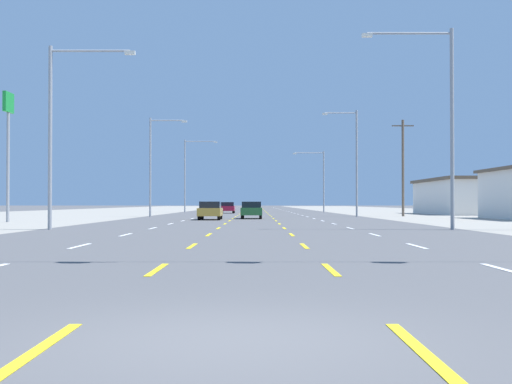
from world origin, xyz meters
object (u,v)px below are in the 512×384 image
streetlight_right_row_0 (440,112)px  streetlight_left_row_1 (151,160)px  sedan_inner_left_nearest (208,210)px  sedan_inner_left_mid (225,207)px  streetlight_right_row_1 (351,156)px  streetlight_left_row_2 (186,170)px  sedan_center_turn_near (249,210)px  streetlight_right_row_2 (318,176)px  streetlight_left_row_0 (57,122)px  pole_sign_left_row_1 (5,128)px  sedan_far_left_midfar (216,206)px

streetlight_right_row_0 → streetlight_left_row_1: 37.97m
sedan_inner_left_nearest → sedan_inner_left_mid: bearing=90.1°
sedan_inner_left_mid → streetlight_right_row_1: 26.49m
streetlight_left_row_1 → streetlight_left_row_2: 32.60m
streetlight_right_row_1 → streetlight_left_row_2: bearing=120.9°
sedan_center_turn_near → streetlight_right_row_2: size_ratio=0.50×
streetlight_left_row_0 → streetlight_left_row_1: bearing=90.2°
streetlight_left_row_0 → streetlight_right_row_1: streetlight_right_row_1 is taller
sedan_inner_left_nearest → pole_sign_left_row_1: pole_sign_left_row_1 is taller
sedan_inner_left_nearest → pole_sign_left_row_1: 16.46m
streetlight_left_row_2 → streetlight_left_row_0: bearing=-90.0°
streetlight_right_row_1 → pole_sign_left_row_1: bearing=-144.8°
sedan_inner_left_mid → streetlight_right_row_2: streetlight_right_row_2 is taller
pole_sign_left_row_1 → sedan_far_left_midfar: bearing=82.6°
sedan_inner_left_mid → streetlight_right_row_0: size_ratio=0.44×
sedan_inner_left_nearest → sedan_far_left_midfar: same height
streetlight_left_row_0 → pole_sign_left_row_1: bearing=119.1°
streetlight_left_row_1 → streetlight_right_row_1: size_ratio=0.93×
sedan_inner_left_nearest → pole_sign_left_row_1: (-13.78, -6.87, 5.83)m
pole_sign_left_row_1 → streetlight_left_row_1: 20.47m
streetlight_left_row_0 → streetlight_right_row_2: 67.99m
sedan_center_turn_near → streetlight_right_row_0: 26.55m
sedan_inner_left_mid → streetlight_right_row_1: streetlight_right_row_1 is taller
streetlight_right_row_1 → streetlight_right_row_0: bearing=-90.3°
sedan_center_turn_near → streetlight_left_row_1: streetlight_left_row_1 is taller
streetlight_left_row_0 → sedan_center_turn_near: bearing=68.4°
sedan_inner_left_nearest → streetlight_right_row_2: size_ratio=0.50×
sedan_inner_left_nearest → streetlight_right_row_1: (13.27, 12.19, 5.18)m
streetlight_left_row_1 → streetlight_right_row_2: bearing=59.2°
streetlight_left_row_2 → streetlight_left_row_1: bearing=-90.2°
pole_sign_left_row_1 → streetlight_right_row_1: 33.10m
streetlight_left_row_1 → streetlight_right_row_1: 19.65m
streetlight_left_row_2 → streetlight_right_row_1: bearing=-59.1°
pole_sign_left_row_1 → sedan_inner_left_nearest: bearing=26.5°
streetlight_right_row_0 → streetlight_left_row_1: streetlight_right_row_0 is taller
sedan_far_left_midfar → pole_sign_left_row_1: bearing=-97.4°
sedan_center_turn_near → pole_sign_left_row_1: pole_sign_left_row_1 is taller
pole_sign_left_row_1 → streetlight_left_row_1: (7.40, 19.06, -1.01)m
sedan_inner_left_nearest → streetlight_right_row_0: 24.79m
streetlight_right_row_0 → sedan_inner_left_mid: bearing=103.4°
sedan_inner_left_nearest → streetlight_left_row_1: (-6.38, 12.19, 4.82)m
pole_sign_left_row_1 → streetlight_left_row_1: bearing=68.8°
streetlight_left_row_1 → sedan_inner_left_mid: bearing=74.1°
sedan_far_left_midfar → sedan_center_turn_near: bearing=-84.6°
streetlight_left_row_1 → streetlight_left_row_0: bearing=-89.8°
streetlight_left_row_1 → streetlight_right_row_2: (19.42, 32.60, -0.30)m
sedan_far_left_midfar → streetlight_left_row_2: size_ratio=0.42×
streetlight_right_row_1 → streetlight_right_row_2: size_ratio=1.17×
pole_sign_left_row_1 → streetlight_right_row_0: bearing=-26.7°
sedan_far_left_midfar → pole_sign_left_row_1: 81.46m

